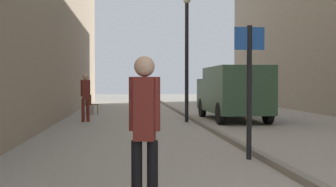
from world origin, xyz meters
name	(u,v)px	position (x,y,z in m)	size (l,w,h in m)	color
ground_plane	(156,125)	(0.00, 12.00, 0.00)	(80.00, 80.00, 0.00)	gray
kerb_strip	(200,123)	(1.58, 12.00, 0.06)	(0.16, 40.00, 0.12)	slate
pedestrian_main_foreground	(85,94)	(-2.60, 13.58, 1.06)	(0.37, 0.24, 1.84)	maroon
pedestrian_mid_block	(152,91)	(0.46, 21.78, 0.99)	(0.33, 0.25, 1.71)	#2D3851
pedestrian_far_crossing	(145,123)	(-0.85, 2.20, 1.03)	(0.35, 0.24, 1.79)	black
delivery_van	(232,91)	(3.19, 13.63, 1.15)	(2.00, 4.96, 2.11)	#335138
street_sign_post	(249,80)	(1.33, 5.36, 1.55)	(0.60, 0.10, 2.60)	black
lamp_post	(187,50)	(1.25, 13.02, 2.72)	(0.28, 0.28, 4.76)	black
cafe_chair_near_window	(90,103)	(-2.71, 17.01, 0.55)	(0.62, 0.62, 0.94)	brown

